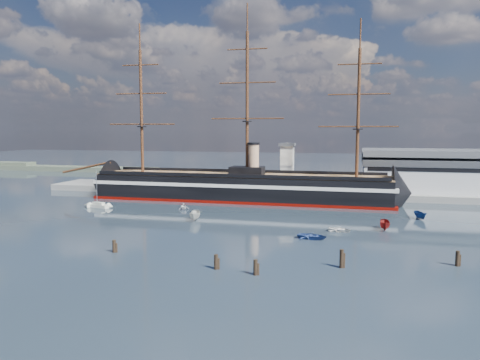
# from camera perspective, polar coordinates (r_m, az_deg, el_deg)

# --- Properties ---
(ground) EXTENTS (600.00, 600.00, 0.00)m
(ground) POSITION_cam_1_polar(r_m,az_deg,el_deg) (120.81, 2.17, -4.03)
(ground) COLOR #1F2A31
(ground) RESTS_ON ground
(quay) EXTENTS (180.00, 18.00, 2.00)m
(quay) POSITION_cam_1_polar(r_m,az_deg,el_deg) (154.65, 8.45, -1.82)
(quay) COLOR slate
(quay) RESTS_ON ground
(warehouse) EXTENTS (63.00, 21.00, 11.60)m
(warehouse) POSITION_cam_1_polar(r_m,az_deg,el_deg) (160.91, 25.92, 0.79)
(warehouse) COLOR #B7BABC
(warehouse) RESTS_ON ground
(quay_tower) EXTENTS (5.00, 5.00, 15.00)m
(quay_tower) POSITION_cam_1_polar(r_m,az_deg,el_deg) (151.38, 5.77, 1.76)
(quay_tower) COLOR silver
(quay_tower) RESTS_ON ground
(shoreline) EXTENTS (120.00, 10.00, 4.00)m
(shoreline) POSITION_cam_1_polar(r_m,az_deg,el_deg) (267.56, -23.95, 1.43)
(shoreline) COLOR #3F4C38
(shoreline) RESTS_ON ground
(warship) EXTENTS (112.95, 17.05, 53.94)m
(warship) POSITION_cam_1_polar(r_m,az_deg,el_deg) (141.90, -0.61, -0.83)
(warship) COLOR black
(warship) RESTS_ON ground
(sailboat) EXTENTS (6.83, 3.63, 10.49)m
(sailboat) POSITION_cam_1_polar(r_m,az_deg,el_deg) (134.55, -16.85, -2.95)
(sailboat) COLOR beige
(sailboat) RESTS_ON ground
(motorboat_a) EXTENTS (7.57, 4.03, 2.87)m
(motorboat_a) POSITION_cam_1_polar(r_m,az_deg,el_deg) (111.18, -5.49, -4.97)
(motorboat_a) COLOR silver
(motorboat_a) RESTS_ON ground
(motorboat_b) EXTENTS (2.05, 3.81, 1.69)m
(motorboat_b) POSITION_cam_1_polar(r_m,az_deg,el_deg) (93.91, 8.78, -7.12)
(motorboat_b) COLOR navy
(motorboat_b) RESTS_ON ground
(motorboat_c) EXTENTS (6.58, 2.57, 2.61)m
(motorboat_c) POSITION_cam_1_polar(r_m,az_deg,el_deg) (105.37, 17.24, -5.85)
(motorboat_c) COLOR maroon
(motorboat_c) RESTS_ON ground
(motorboat_d) EXTENTS (5.41, 4.95, 1.89)m
(motorboat_d) POSITION_cam_1_polar(r_m,az_deg,el_deg) (126.74, -6.87, -3.59)
(motorboat_d) COLOR white
(motorboat_d) RESTS_ON ground
(motorboat_e) EXTENTS (1.90, 3.22, 1.41)m
(motorboat_e) POSITION_cam_1_polar(r_m,az_deg,el_deg) (101.31, 12.04, -6.19)
(motorboat_e) COLOR silver
(motorboat_e) RESTS_ON ground
(motorboat_f) EXTENTS (6.27, 3.89, 2.36)m
(motorboat_f) POSITION_cam_1_polar(r_m,az_deg,el_deg) (120.51, 21.11, -4.49)
(motorboat_f) COLOR navy
(motorboat_f) RESTS_ON ground
(piling_near_left) EXTENTS (0.64, 0.64, 2.95)m
(piling_near_left) POSITION_cam_1_polar(r_m,az_deg,el_deg) (86.00, -15.07, -8.52)
(piling_near_left) COLOR black
(piling_near_left) RESTS_ON ground
(piling_near_mid) EXTENTS (0.64, 0.64, 3.08)m
(piling_near_mid) POSITION_cam_1_polar(r_m,az_deg,el_deg) (70.86, 1.90, -11.51)
(piling_near_mid) COLOR black
(piling_near_mid) RESTS_ON ground
(piling_near_right) EXTENTS (0.64, 0.64, 3.67)m
(piling_near_right) POSITION_cam_1_polar(r_m,az_deg,el_deg) (75.95, 12.25, -10.43)
(piling_near_right) COLOR black
(piling_near_right) RESTS_ON ground
(piling_far_right) EXTENTS (0.64, 0.64, 3.17)m
(piling_far_right) POSITION_cam_1_polar(r_m,az_deg,el_deg) (82.67, 24.94, -9.50)
(piling_far_right) COLOR black
(piling_far_right) RESTS_ON ground
(piling_extra) EXTENTS (0.64, 0.64, 3.04)m
(piling_extra) POSITION_cam_1_polar(r_m,az_deg,el_deg) (73.71, -2.94, -10.81)
(piling_extra) COLOR black
(piling_extra) RESTS_ON ground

